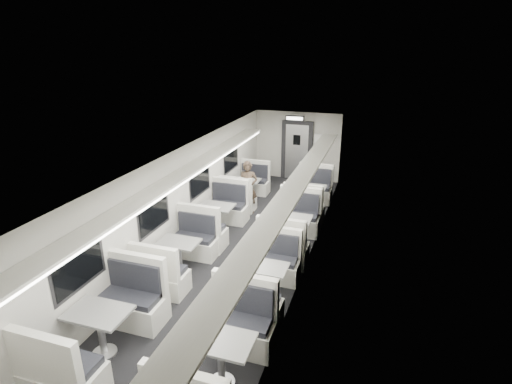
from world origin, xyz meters
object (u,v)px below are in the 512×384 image
Objects in this scene: booth_right_a at (309,198)px; exit_sign at (295,118)px; booth_right_d at (221,361)px; vestibule_door at (297,151)px; booth_left_b at (216,219)px; booth_left_d at (101,332)px; booth_right_b at (291,232)px; passenger at (248,187)px; booth_left_a at (246,190)px; booth_left_c at (180,256)px; booth_right_c at (265,282)px.

exit_sign is (-1.00, 2.24, 1.89)m from booth_right_a.
vestibule_door reaches higher than booth_right_d.
exit_sign is at bearing 77.23° from booth_left_b.
booth_left_d is at bearing -106.66° from booth_right_a.
booth_right_d reaches higher than booth_right_b.
booth_left_d is 6.05m from passenger.
booth_left_b reaches higher than booth_left_a.
booth_left_b is 1.43× the size of passenger.
booth_left_d is 9.49m from vestibule_door.
vestibule_door is at bearing 78.47° from booth_left_b.
booth_right_a is 6.66m from booth_right_d.
booth_right_d reaches higher than booth_left_c.
booth_right_d is at bearing -51.51° from booth_left_c.
booth_right_a is at bearing 11.59° from passenger.
exit_sign reaches higher than vestibule_door.
exit_sign is (-1.00, 8.90, 1.88)m from booth_right_d.
booth_left_b is 4.51m from booth_left_d.
booth_left_d reaches higher than booth_left_c.
passenger is (0.34, 1.52, 0.37)m from booth_left_b.
passenger is at bearing -101.07° from vestibule_door.
booth_right_d reaches higher than booth_right_a.
booth_left_b reaches higher than booth_right_c.
booth_right_b is 1.05× the size of vestibule_door.
passenger is at bearing 77.44° from booth_left_b.
passenger is (0.34, -0.83, 0.41)m from booth_left_a.
booth_left_a is 0.91× the size of booth_left_b.
booth_right_d is (2.00, -4.49, 0.01)m from booth_left_b.
exit_sign reaches higher than booth_left_d.
booth_left_c is 0.96× the size of booth_right_a.
exit_sign is at bearing 98.42° from booth_right_c.
booth_right_c is 7.34m from vestibule_door.
booth_right_a is (2.00, 4.14, 0.01)m from booth_left_c.
booth_left_b is (0.00, -2.35, 0.03)m from booth_left_a.
booth_right_a is 1.03× the size of vestibule_door.
booth_left_d is 4.81m from booth_right_b.
booth_right_c is at bearing -82.14° from vestibule_door.
booth_left_b is at bearing -90.00° from booth_left_a.
booth_left_a is 0.89× the size of booth_right_d.
vestibule_door is (-1.00, 2.73, 0.65)m from booth_right_a.
booth_left_c is 6.98m from vestibule_door.
exit_sign is (0.00, -0.49, 1.24)m from vestibule_door.
booth_right_a is 3.10m from exit_sign.
booth_left_d is at bearing -90.00° from booth_left_b.
booth_right_b reaches higher than booth_left_c.
booth_right_b is at bearing 90.00° from booth_right_c.
exit_sign is (0.66, 2.90, 1.52)m from passenger.
booth_left_c reaches higher than booth_left_a.
booth_right_d is (2.00, -2.52, 0.03)m from booth_left_c.
exit_sign reaches higher than booth_right_c.
passenger is at bearing -102.87° from exit_sign.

